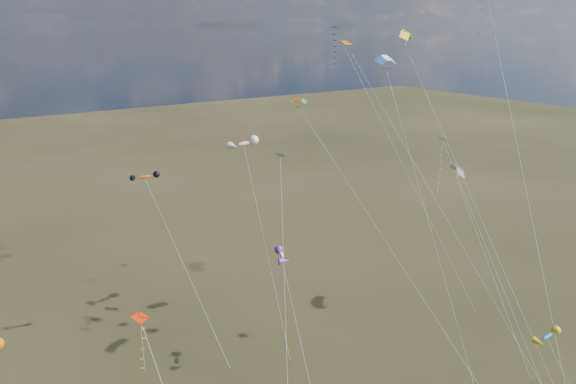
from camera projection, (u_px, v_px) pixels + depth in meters
diamond_black_high at (486, 41)px, 47.21m from camera, size 16.04×26.01×37.77m
diamond_navy_tall at (345, 65)px, 65.37m from camera, size 7.60×20.93×33.55m
diamond_black_mid at (283, 227)px, 51.67m from camera, size 7.99×13.35×20.79m
diamond_red_low at (146, 352)px, 36.66m from camera, size 1.72×11.64×14.16m
diamond_navy_right at (446, 177)px, 51.64m from camera, size 1.43×16.93×22.99m
diamond_orange_center at (404, 144)px, 50.13m from camera, size 7.99×23.37×32.18m
parafoil_yellow at (407, 34)px, 46.02m from camera, size 3.05×23.07×33.72m
parafoil_blue_white at (387, 59)px, 54.86m from camera, size 4.21×18.57×30.98m
parafoil_striped at (458, 168)px, 59.71m from camera, size 6.43×16.93×18.67m
parafoil_tricolor at (301, 103)px, 55.59m from camera, size 7.74×22.82×26.43m
novelty_orange_black at (145, 178)px, 54.25m from camera, size 4.92×12.32×18.84m
novelty_white_purple at (282, 255)px, 50.11m from camera, size 1.85×8.47×12.73m
novelty_redwhite_stripe at (244, 144)px, 59.46m from camera, size 4.37×14.52×21.27m
novelty_blue_yellow at (548, 337)px, 37.88m from camera, size 4.27×6.47×12.15m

